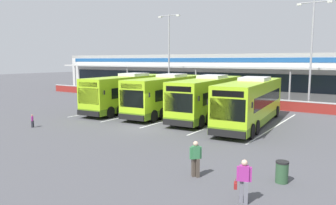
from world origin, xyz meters
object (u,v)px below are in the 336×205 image
object	(u,v)px
pedestrian_child	(32,120)
lamp_post_west	(169,51)
pedestrian_in_dark_coat	(196,158)
litter_bin	(282,172)
lamp_post_centre	(312,49)
coach_bus_right_centre	(251,103)
pedestrian_with_handbag	(243,180)
coach_bus_left_centre	(167,95)
coach_bus_leftmost	(129,93)
coach_bus_centre	(208,98)

from	to	relation	value
pedestrian_child	lamp_post_west	distance (m)	21.79
pedestrian_in_dark_coat	litter_bin	world-z (taller)	pedestrian_in_dark_coat
lamp_post_centre	pedestrian_child	bearing A→B (deg)	-126.87
pedestrian_in_dark_coat	lamp_post_centre	size ratio (longest dim) A/B	0.15
pedestrian_in_dark_coat	pedestrian_child	distance (m)	15.62
coach_bus_right_centre	pedestrian_with_handbag	distance (m)	14.57
pedestrian_in_dark_coat	litter_bin	xyz separation A→B (m)	(3.35, 1.45, -0.41)
pedestrian_in_dark_coat	pedestrian_child	bearing A→B (deg)	172.18
coach_bus_left_centre	pedestrian_in_dark_coat	distance (m)	17.19
coach_bus_leftmost	lamp_post_west	world-z (taller)	lamp_post_west
lamp_post_west	litter_bin	distance (m)	30.24
pedestrian_with_handbag	pedestrian_child	world-z (taller)	pedestrian_with_handbag
pedestrian_in_dark_coat	pedestrian_child	world-z (taller)	pedestrian_in_dark_coat
lamp_post_west	pedestrian_with_handbag	bearing A→B (deg)	-51.17
lamp_post_centre	litter_bin	xyz separation A→B (m)	(2.99, -21.79, -5.82)
lamp_post_west	lamp_post_centre	bearing A→B (deg)	0.48
coach_bus_leftmost	coach_bus_centre	bearing A→B (deg)	4.88
pedestrian_with_handbag	pedestrian_child	size ratio (longest dim) A/B	1.61
litter_bin	coach_bus_right_centre	bearing A→B (deg)	115.72
pedestrian_child	lamp_post_west	world-z (taller)	lamp_post_west
coach_bus_left_centre	coach_bus_leftmost	bearing A→B (deg)	-172.09
coach_bus_leftmost	lamp_post_west	distance (m)	11.36
coach_bus_leftmost	lamp_post_centre	size ratio (longest dim) A/B	1.12
coach_bus_leftmost	coach_bus_left_centre	xyz separation A→B (m)	(4.37, 0.61, 0.00)
pedestrian_child	lamp_post_west	size ratio (longest dim) A/B	0.09
coach_bus_centre	coach_bus_leftmost	bearing A→B (deg)	-175.12
coach_bus_left_centre	pedestrian_in_dark_coat	bearing A→B (deg)	-51.60
coach_bus_centre	lamp_post_west	bearing A→B (deg)	138.28
coach_bus_centre	lamp_post_centre	world-z (taller)	lamp_post_centre
coach_bus_left_centre	coach_bus_right_centre	size ratio (longest dim) A/B	1.00
pedestrian_child	pedestrian_with_handbag	bearing A→B (deg)	-10.73
pedestrian_in_dark_coat	lamp_post_centre	xyz separation A→B (m)	(0.36, 23.24, 5.42)
pedestrian_in_dark_coat	lamp_post_west	bearing A→B (deg)	126.28
coach_bus_centre	lamp_post_west	size ratio (longest dim) A/B	1.12
coach_bus_left_centre	pedestrian_with_handbag	size ratio (longest dim) A/B	7.62
coach_bus_leftmost	pedestrian_with_handbag	bearing A→B (deg)	-38.62
litter_bin	lamp_post_centre	bearing A→B (deg)	97.81
coach_bus_left_centre	lamp_post_west	distance (m)	12.36
coach_bus_right_centre	pedestrian_in_dark_coat	world-z (taller)	coach_bus_right_centre
lamp_post_west	litter_bin	size ratio (longest dim) A/B	11.83
coach_bus_leftmost	lamp_post_centre	bearing A→B (deg)	34.04
lamp_post_west	pedestrian_child	bearing A→B (deg)	-85.97
coach_bus_leftmost	lamp_post_west	size ratio (longest dim) A/B	1.12
coach_bus_right_centre	pedestrian_with_handbag	world-z (taller)	coach_bus_right_centre
coach_bus_left_centre	pedestrian_child	world-z (taller)	coach_bus_left_centre
coach_bus_left_centre	pedestrian_in_dark_coat	world-z (taller)	coach_bus_left_centre
coach_bus_left_centre	pedestrian_with_handbag	world-z (taller)	coach_bus_left_centre
lamp_post_west	lamp_post_centre	xyz separation A→B (m)	(17.31, 0.14, 0.00)
pedestrian_in_dark_coat	lamp_post_centre	bearing A→B (deg)	89.12
coach_bus_centre	pedestrian_with_handbag	world-z (taller)	coach_bus_centre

